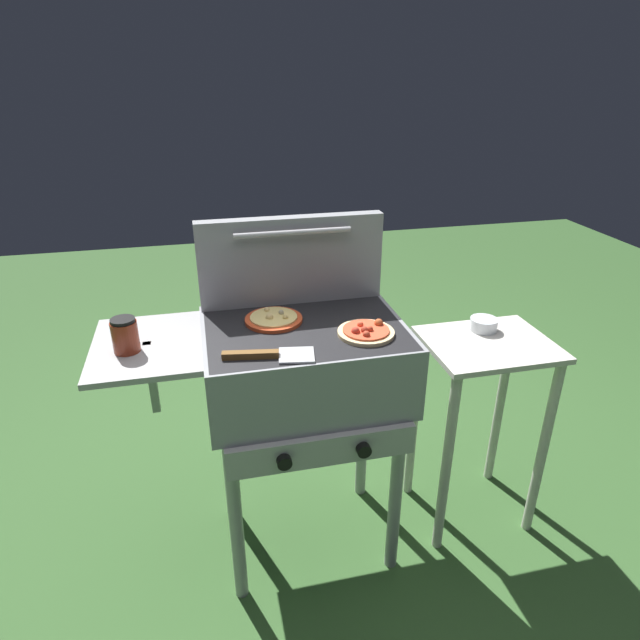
{
  "coord_description": "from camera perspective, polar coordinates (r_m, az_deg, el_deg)",
  "views": [
    {
      "loc": [
        -0.3,
        -1.5,
        1.64
      ],
      "look_at": [
        0.05,
        0.0,
        0.92
      ],
      "focal_mm": 30.2,
      "sensor_mm": 36.0,
      "label": 1
    }
  ],
  "objects": [
    {
      "name": "ground_plane",
      "position": [
        2.24,
        -1.34,
        -21.92
      ],
      "size": [
        8.0,
        8.0,
        0.0
      ],
      "primitive_type": "plane",
      "color": "#38602D"
    },
    {
      "name": "grill",
      "position": [
        1.76,
        -2.01,
        -5.09
      ],
      "size": [
        0.96,
        0.53,
        0.9
      ],
      "color": "gray",
      "rests_on": "ground_plane"
    },
    {
      "name": "grill_lid_open",
      "position": [
        1.83,
        -3.05,
        6.35
      ],
      "size": [
        0.63,
        0.08,
        0.3
      ],
      "color": "gray",
      "rests_on": "grill"
    },
    {
      "name": "pizza_cheese",
      "position": [
        1.74,
        -4.93,
        0.13
      ],
      "size": [
        0.19,
        0.19,
        0.03
      ],
      "color": "#C64723",
      "rests_on": "grill"
    },
    {
      "name": "pizza_pepperoni",
      "position": [
        1.65,
        4.9,
        -1.22
      ],
      "size": [
        0.18,
        0.18,
        0.04
      ],
      "color": "beige",
      "rests_on": "grill"
    },
    {
      "name": "sauce_jar",
      "position": [
        1.63,
        -19.96,
        -1.54
      ],
      "size": [
        0.07,
        0.07,
        0.1
      ],
      "color": "maroon",
      "rests_on": "grill"
    },
    {
      "name": "spatula",
      "position": [
        1.53,
        -5.37,
        -3.71
      ],
      "size": [
        0.27,
        0.1,
        0.02
      ],
      "color": "#B7BABF",
      "rests_on": "grill"
    },
    {
      "name": "prep_table",
      "position": [
        2.09,
        16.69,
        -7.64
      ],
      "size": [
        0.44,
        0.36,
        0.77
      ],
      "color": "beige",
      "rests_on": "ground_plane"
    },
    {
      "name": "topping_bowl_near",
      "position": [
        2.05,
        16.94,
        -0.48
      ],
      "size": [
        0.1,
        0.1,
        0.04
      ],
      "color": "silver",
      "rests_on": "prep_table"
    }
  ]
}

